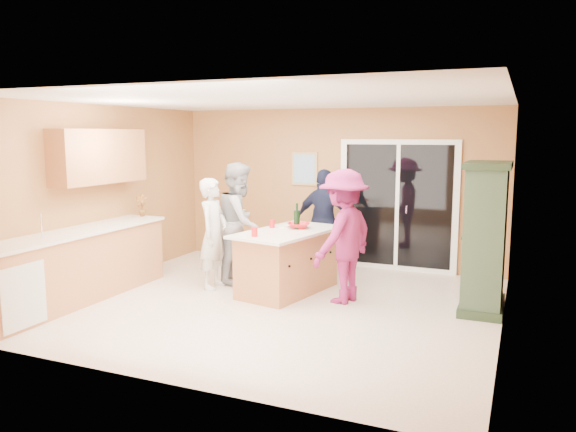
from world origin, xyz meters
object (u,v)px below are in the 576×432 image
at_px(woman_magenta, 343,236).
at_px(woman_navy, 324,221).
at_px(woman_white, 213,234).
at_px(green_hutch, 485,239).
at_px(woman_grey, 240,222).
at_px(kitchen_island, 288,263).

bearing_deg(woman_magenta, woman_navy, -136.12).
bearing_deg(woman_white, woman_navy, -41.74).
relative_size(woman_white, woman_navy, 0.96).
bearing_deg(green_hutch, woman_white, -173.63).
xyz_separation_m(woman_grey, woman_navy, (0.98, 1.00, -0.07)).
height_order(woman_white, woman_navy, woman_navy).
relative_size(green_hutch, woman_grey, 1.05).
bearing_deg(woman_white, woman_magenta, -92.35).
relative_size(kitchen_island, green_hutch, 0.97).
height_order(woman_white, woman_grey, woman_grey).
bearing_deg(green_hutch, woman_navy, 155.99).
xyz_separation_m(woman_white, woman_navy, (1.14, 1.51, 0.03)).
relative_size(kitchen_island, woman_magenta, 1.03).
distance_m(green_hutch, woman_magenta, 1.75).
relative_size(green_hutch, woman_navy, 1.13).
bearing_deg(woman_magenta, green_hutch, 116.75).
bearing_deg(woman_grey, woman_magenta, -117.47).
distance_m(kitchen_island, woman_white, 1.14).
distance_m(woman_white, woman_grey, 0.54).
bearing_deg(kitchen_island, woman_navy, 97.84).
bearing_deg(kitchen_island, woman_magenta, 2.89).
bearing_deg(woman_grey, green_hutch, -105.31).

